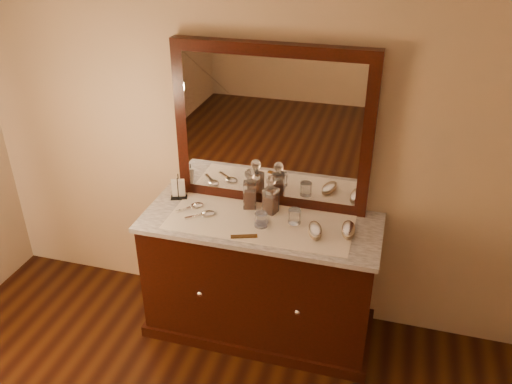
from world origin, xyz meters
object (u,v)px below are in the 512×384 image
Objects in this scene: decanter_left at (250,193)px; brush_near at (315,231)px; hand_mirror_outer at (194,206)px; decanter_right at (271,198)px; hand_mirror_inner at (205,214)px; mirror_frame at (272,128)px; comb at (244,236)px; napkin_rack at (178,189)px; brush_far at (348,230)px; dresser_cabinet at (260,279)px; pin_dish at (262,222)px.

decanter_left is 0.49m from brush_near.
decanter_right is at bearing 8.85° from hand_mirror_outer.
decanter_left reaches higher than hand_mirror_inner.
hand_mirror_inner is at bearing 178.02° from brush_near.
mirror_frame is 7.86× the size of comb.
comb is 0.97× the size of napkin_rack.
brush_far is (1.10, -0.13, -0.04)m from napkin_rack.
pin_dish is at bearing -54.09° from dresser_cabinet.
pin_dish is at bearing 51.55° from comb.
hand_mirror_outer is (-0.40, 0.23, 0.00)m from comb.
pin_dish is 0.62m from napkin_rack.
pin_dish is at bearing -86.37° from mirror_frame.
napkin_rack is at bearing 165.91° from pin_dish.
comb reaches higher than dresser_cabinet.
mirror_frame is at bearing 25.54° from hand_mirror_outer.
comb is 0.34m from hand_mirror_inner.
napkin_rack is (-0.58, 0.13, 0.50)m from dresser_cabinet.
napkin_rack is 1.11m from brush_far.
brush_near is at bearing 0.32° from comb.
napkin_rack is 0.18m from hand_mirror_outer.
hand_mirror_inner is at bearing -140.32° from mirror_frame.
comb is 0.63m from napkin_rack.
dresser_cabinet is 8.31× the size of hand_mirror_outer.
napkin_rack is at bearing 129.24° from comb.
mirror_frame is 0.66m from comb.
dresser_cabinet is 0.55m from decanter_right.
pin_dish is 0.51m from brush_far.
brush_near is (0.32, -0.04, 0.02)m from pin_dish.
decanter_right reaches higher than brush_near.
brush_far is at bearing -6.69° from napkin_rack.
pin_dish is 0.36m from hand_mirror_inner.
pin_dish is 0.40× the size of hand_mirror_inner.
decanter_right is at bearing -1.64° from napkin_rack.
decanter_right reaches higher than pin_dish.
pin_dish is 0.33m from brush_near.
brush_far is (0.52, -0.00, 0.47)m from dresser_cabinet.
mirror_frame is at bearing 11.56° from napkin_rack.
napkin_rack is 0.94m from brush_near.
mirror_frame is at bearing 45.69° from decanter_left.
napkin_rack is 0.87× the size of brush_far.
pin_dish is 0.46m from hand_mirror_outer.
dresser_cabinet is 7.52× the size of brush_near.
comb is 0.85× the size of hand_mirror_inner.
hand_mirror_inner reaches higher than comb.
comb is 0.35m from decanter_left.
decanter_left is 1.41× the size of brush_near.
brush_far is at bearing -2.26° from hand_mirror_outer.
hand_mirror_outer is at bearing 144.08° from hand_mirror_inner.
brush_far reaches higher than pin_dish.
decanter_left reaches higher than dresser_cabinet.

